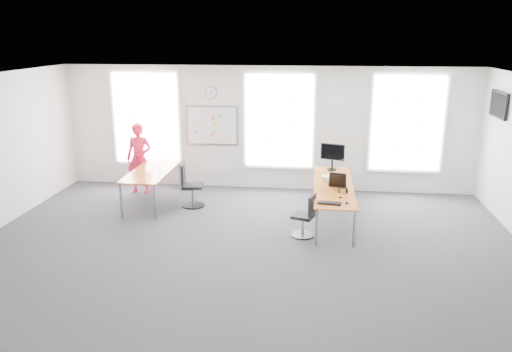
# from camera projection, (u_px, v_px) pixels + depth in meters

# --- Properties ---
(floor) EXTENTS (10.00, 10.00, 0.00)m
(floor) POSITION_uv_depth(u_px,v_px,m) (244.00, 255.00, 8.70)
(floor) COLOR #2A2A30
(floor) RESTS_ON ground
(ceiling) EXTENTS (10.00, 10.00, 0.00)m
(ceiling) POSITION_uv_depth(u_px,v_px,m) (243.00, 81.00, 7.87)
(ceiling) COLOR silver
(ceiling) RESTS_ON ground
(wall_back) EXTENTS (10.00, 0.00, 10.00)m
(wall_back) POSITION_uv_depth(u_px,v_px,m) (267.00, 129.00, 12.10)
(wall_back) COLOR silver
(wall_back) RESTS_ON ground
(wall_front) EXTENTS (10.00, 0.00, 10.00)m
(wall_front) POSITION_uv_depth(u_px,v_px,m) (181.00, 292.00, 4.47)
(wall_front) COLOR silver
(wall_front) RESTS_ON ground
(window_left) EXTENTS (1.60, 0.06, 2.20)m
(window_left) POSITION_uv_depth(u_px,v_px,m) (146.00, 118.00, 12.36)
(window_left) COLOR white
(window_left) RESTS_ON wall_back
(window_mid) EXTENTS (1.60, 0.06, 2.20)m
(window_mid) POSITION_uv_depth(u_px,v_px,m) (279.00, 121.00, 11.99)
(window_mid) COLOR white
(window_mid) RESTS_ON wall_back
(window_right) EXTENTS (1.60, 0.06, 2.20)m
(window_right) POSITION_uv_depth(u_px,v_px,m) (407.00, 123.00, 11.65)
(window_right) COLOR white
(window_right) RESTS_ON wall_back
(desk_right) EXTENTS (0.79, 2.97, 0.72)m
(desk_right) POSITION_uv_depth(u_px,v_px,m) (333.00, 187.00, 10.26)
(desk_right) COLOR orange
(desk_right) RESTS_ON ground
(desk_left) EXTENTS (0.85, 2.12, 0.77)m
(desk_left) POSITION_uv_depth(u_px,v_px,m) (152.00, 173.00, 11.20)
(desk_left) COLOR orange
(desk_left) RESTS_ON ground
(chair_right) EXTENTS (0.47, 0.47, 0.83)m
(chair_right) POSITION_uv_depth(u_px,v_px,m) (305.00, 218.00, 9.42)
(chair_right) COLOR black
(chair_right) RESTS_ON ground
(chair_left) EXTENTS (0.52, 0.52, 0.97)m
(chair_left) POSITION_uv_depth(u_px,v_px,m) (190.00, 188.00, 11.07)
(chair_left) COLOR black
(chair_left) RESTS_ON ground
(person) EXTENTS (0.63, 0.42, 1.70)m
(person) POSITION_uv_depth(u_px,v_px,m) (139.00, 158.00, 11.91)
(person) COLOR red
(person) RESTS_ON ground
(whiteboard) EXTENTS (1.20, 0.03, 0.90)m
(whiteboard) POSITION_uv_depth(u_px,v_px,m) (212.00, 126.00, 12.21)
(whiteboard) COLOR silver
(whiteboard) RESTS_ON wall_back
(wall_clock) EXTENTS (0.30, 0.04, 0.30)m
(wall_clock) POSITION_uv_depth(u_px,v_px,m) (211.00, 93.00, 11.99)
(wall_clock) COLOR gray
(wall_clock) RESTS_ON wall_back
(tv) EXTENTS (0.06, 0.90, 0.55)m
(tv) POSITION_uv_depth(u_px,v_px,m) (499.00, 105.00, 10.37)
(tv) COLOR black
(tv) RESTS_ON wall_right
(keyboard) EXTENTS (0.46, 0.24, 0.02)m
(keyboard) POSITION_uv_depth(u_px,v_px,m) (329.00, 203.00, 9.12)
(keyboard) COLOR black
(keyboard) RESTS_ON desk_right
(mouse) EXTENTS (0.09, 0.13, 0.04)m
(mouse) POSITION_uv_depth(u_px,v_px,m) (347.00, 203.00, 9.13)
(mouse) COLOR black
(mouse) RESTS_ON desk_right
(lens_cap) EXTENTS (0.08, 0.08, 0.01)m
(lens_cap) POSITION_uv_depth(u_px,v_px,m) (340.00, 197.00, 9.47)
(lens_cap) COLOR black
(lens_cap) RESTS_ON desk_right
(headphones) EXTENTS (0.19, 0.10, 0.11)m
(headphones) POSITION_uv_depth(u_px,v_px,m) (343.00, 190.00, 9.75)
(headphones) COLOR black
(headphones) RESTS_ON desk_right
(laptop_sleeve) EXTENTS (0.36, 0.27, 0.28)m
(laptop_sleeve) POSITION_uv_depth(u_px,v_px,m) (338.00, 181.00, 10.06)
(laptop_sleeve) COLOR black
(laptop_sleeve) RESTS_ON desk_right
(paper_stack) EXTENTS (0.33, 0.25, 0.11)m
(paper_stack) POSITION_uv_depth(u_px,v_px,m) (330.00, 178.00, 10.53)
(paper_stack) COLOR beige
(paper_stack) RESTS_ON desk_right
(monitor) EXTENTS (0.53, 0.23, 0.61)m
(monitor) POSITION_uv_depth(u_px,v_px,m) (333.00, 154.00, 11.27)
(monitor) COLOR black
(monitor) RESTS_ON desk_right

